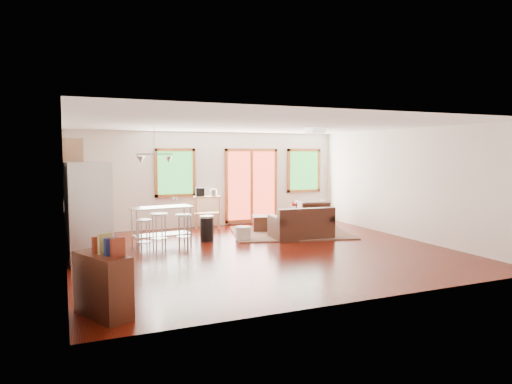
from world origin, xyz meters
name	(u,v)px	position (x,y,z in m)	size (l,w,h in m)	color
floor	(262,251)	(0.00, 0.00, -0.01)	(7.50, 7.00, 0.02)	#330803
ceiling	(262,124)	(0.00, 0.00, 2.61)	(7.50, 7.00, 0.02)	white
back_wall	(211,179)	(0.00, 3.51, 1.30)	(7.50, 0.02, 2.60)	silver
left_wall	(64,195)	(-3.76, 0.00, 1.30)	(0.02, 7.00, 2.60)	silver
right_wall	(406,184)	(3.76, 0.00, 1.30)	(0.02, 7.00, 2.60)	silver
front_wall	(366,207)	(0.00, -3.51, 1.30)	(7.50, 0.02, 2.60)	silver
window_left	(175,173)	(-1.00, 3.46, 1.50)	(1.10, 0.05, 1.30)	#206022
french_doors	(252,185)	(1.20, 3.46, 1.10)	(1.60, 0.05, 2.10)	#C63D28
window_right	(304,171)	(2.90, 3.46, 1.50)	(1.10, 0.05, 1.30)	#206022
rug	(290,233)	(1.49, 1.59, 0.01)	(2.87, 2.21, 0.03)	#4D5C3B
loveseat	(302,226)	(1.42, 0.88, 0.30)	(1.46, 0.90, 0.75)	black
coffee_table	(304,217)	(2.06, 1.90, 0.34)	(1.10, 0.80, 0.40)	#33130A
armchair	(312,212)	(2.52, 2.29, 0.40)	(0.78, 0.73, 0.81)	black
ottoman	(264,223)	(1.03, 2.17, 0.20)	(0.60, 0.60, 0.40)	black
pouf	(243,233)	(0.07, 1.22, 0.16)	(0.36, 0.36, 0.32)	beige
vase	(294,210)	(1.79, 1.98, 0.53)	(0.21, 0.22, 0.35)	silver
book	(307,210)	(2.11, 1.84, 0.54)	(0.20, 0.03, 0.27)	maroon
cabinets	(78,205)	(-3.49, 1.70, 0.93)	(0.64, 2.24, 2.30)	tan
refrigerator	(89,213)	(-3.34, 0.27, 0.93)	(0.82, 0.80, 1.87)	#B7BABC
island	(162,219)	(-1.78, 1.44, 0.58)	(1.38, 0.68, 0.84)	#B7BABC
cup	(175,199)	(-1.48, 1.41, 1.01)	(0.12, 0.10, 0.12)	white
bar_stool_a	(144,228)	(-2.27, 0.83, 0.50)	(0.37, 0.37, 0.67)	#B7BABC
bar_stool_b	(159,223)	(-1.94, 0.94, 0.57)	(0.41, 0.41, 0.77)	#B7BABC
bar_stool_c	(183,222)	(-1.39, 1.04, 0.53)	(0.39, 0.39, 0.71)	#B7BABC
trash_can	(207,228)	(-0.75, 1.43, 0.30)	(0.42, 0.42, 0.59)	black
kitchen_cart	(206,201)	(-0.23, 3.19, 0.75)	(0.80, 0.60, 1.09)	tan
bookshelf	(103,284)	(-3.35, -2.73, 0.41)	(0.68, 0.94, 1.04)	#33130A
ceiling_flush	(315,131)	(1.60, 0.60, 2.53)	(0.35, 0.35, 0.12)	white
pendant_light	(155,159)	(-1.90, 1.50, 1.90)	(0.80, 0.18, 0.79)	gray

